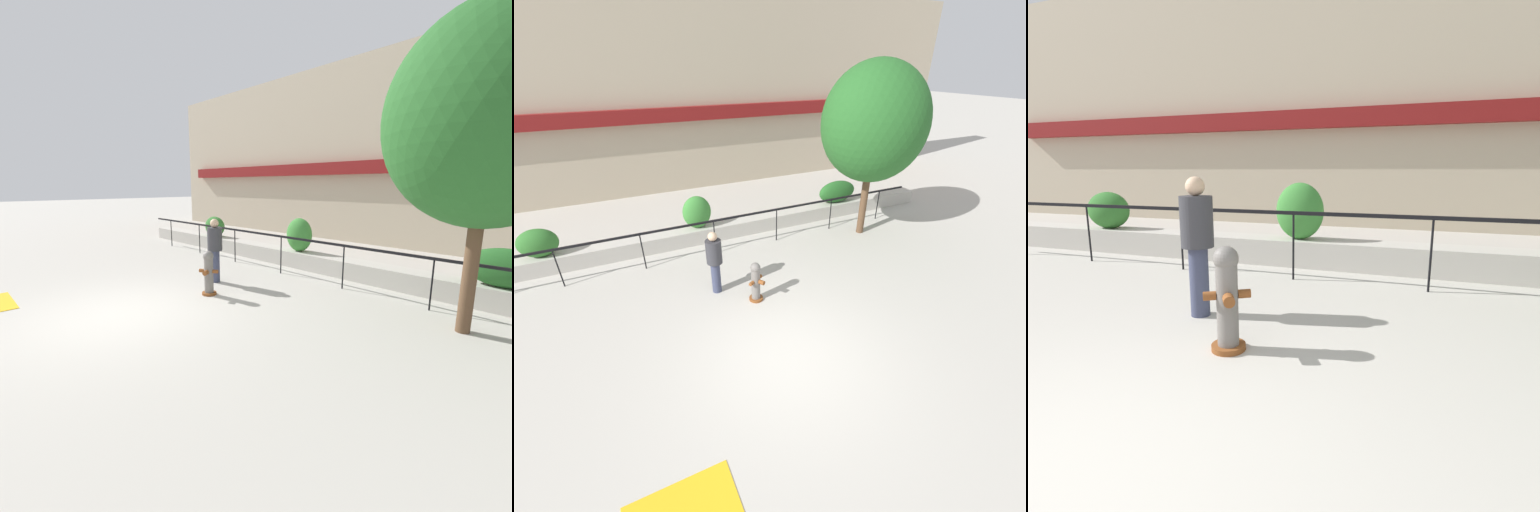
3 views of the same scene
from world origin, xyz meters
TOP-DOWN VIEW (x-y plane):
  - ground_plane at (0.00, 0.00)m, footprint 120.00×120.00m
  - building_facade at (0.00, 11.98)m, footprint 30.00×1.36m
  - planter_wall_low at (0.00, 6.00)m, footprint 18.00×0.70m
  - fence_railing_segment at (-0.00, 4.90)m, footprint 15.00×0.05m
  - hedge_bush_0 at (-4.76, 6.00)m, footprint 1.05×0.64m
  - hedge_bush_1 at (-0.22, 6.00)m, footprint 0.93×0.61m
  - hedge_bush_2 at (5.31, 6.00)m, footprint 1.57×0.60m
  - fire_hydrant at (0.19, 2.12)m, footprint 0.48×0.48m
  - street_tree at (5.12, 4.21)m, footprint 3.39×3.05m
  - pedestrian at (-0.60, 2.91)m, footprint 0.44×0.44m

SIDE VIEW (x-z plane):
  - ground_plane at x=0.00m, z-range 0.00..0.00m
  - planter_wall_low at x=0.00m, z-range 0.00..0.50m
  - fire_hydrant at x=0.19m, z-range 0.01..1.09m
  - hedge_bush_0 at x=-4.76m, z-range 0.50..1.32m
  - hedge_bush_2 at x=5.31m, z-range 0.50..1.33m
  - pedestrian at x=-0.60m, z-range 0.12..1.85m
  - fence_railing_segment at x=0.00m, z-range 0.44..1.59m
  - hedge_bush_1 at x=-0.22m, z-range 0.50..1.57m
  - street_tree at x=5.12m, z-range 0.94..6.38m
  - building_facade at x=0.00m, z-range -0.01..7.99m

